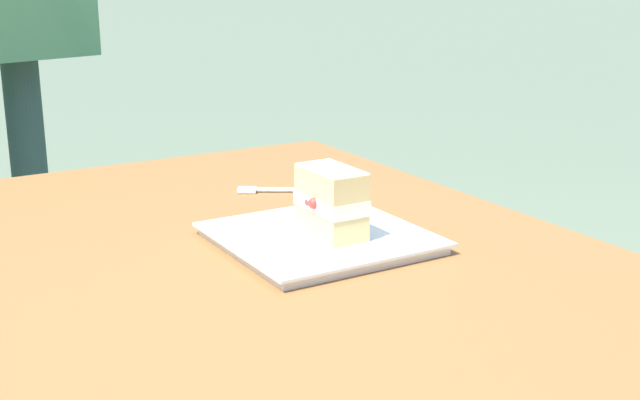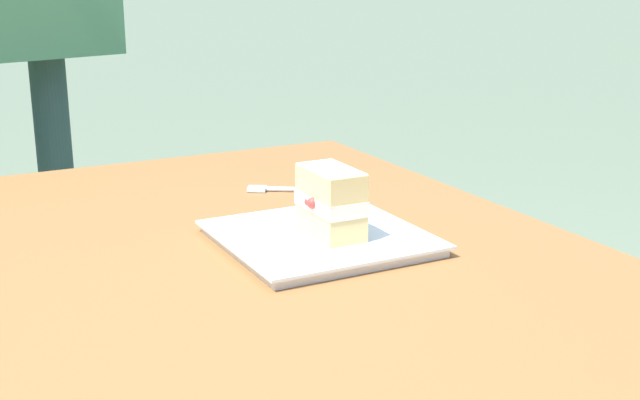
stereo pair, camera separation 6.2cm
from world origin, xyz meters
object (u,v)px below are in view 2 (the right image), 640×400
patio_table (235,382)px  dessert_plate (320,238)px  dessert_fork (292,189)px  cake_slice (331,202)px

patio_table → dessert_plate: 0.26m
dessert_fork → dessert_plate: bearing=162.2°
patio_table → cake_slice: size_ratio=14.74×
dessert_plate → dessert_fork: bearing=-17.8°
patio_table → cake_slice: (0.14, -0.19, 0.14)m
cake_slice → dessert_fork: size_ratio=0.65×
patio_table → dessert_plate: (0.16, -0.19, 0.09)m
dessert_plate → cake_slice: bearing=-152.9°
patio_table → cake_slice: bearing=-53.9°
patio_table → dessert_plate: bearing=-49.9°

